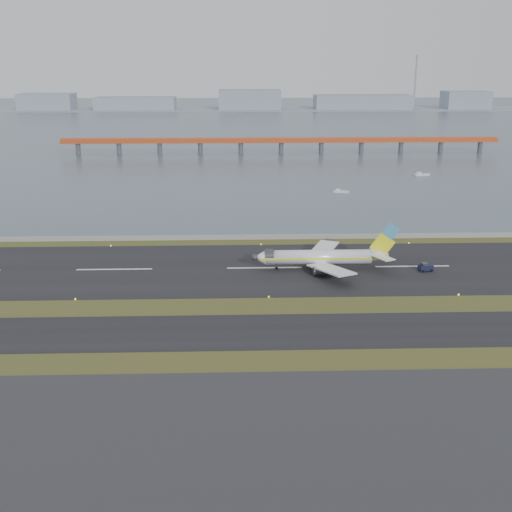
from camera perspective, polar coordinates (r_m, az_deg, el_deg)
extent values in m
plane|color=#364318|center=(143.57, 1.30, -4.79)|extent=(1000.00, 1000.00, 0.00)
cube|color=#2F2F32|center=(94.80, 3.21, -17.16)|extent=(1000.00, 50.00, 0.10)
cube|color=black|center=(132.50, 1.59, -6.69)|extent=(1000.00, 18.00, 0.10)
cube|color=black|center=(171.75, 0.75, -1.07)|extent=(1000.00, 45.00, 0.10)
cube|color=gray|center=(200.34, 0.36, 1.70)|extent=(1000.00, 2.50, 1.00)
cube|color=#475565|center=(595.57, -1.18, 11.82)|extent=(1400.00, 800.00, 1.30)
cube|color=#B4461E|center=(386.85, 2.25, 10.15)|extent=(260.00, 5.00, 1.60)
cube|color=#B4461E|center=(386.67, 2.25, 10.38)|extent=(260.00, 0.40, 1.40)
cylinder|color=#4C4C51|center=(392.41, -12.07, 9.23)|extent=(2.80, 2.80, 7.00)
cylinder|color=#4C4C51|center=(387.40, 2.24, 9.49)|extent=(2.80, 2.80, 7.00)
cylinder|color=#4C4C51|center=(405.72, 16.08, 9.19)|extent=(2.80, 2.80, 7.00)
cube|color=#8893A1|center=(755.06, -1.34, 12.91)|extent=(1400.00, 80.00, 1.00)
cube|color=#8893A1|center=(783.75, -18.09, 12.91)|extent=(60.00, 35.00, 18.00)
cube|color=#8893A1|center=(762.88, -10.65, 13.20)|extent=(90.00, 35.00, 14.00)
cube|color=#8893A1|center=(754.53, -0.57, 13.74)|extent=(70.00, 35.00, 22.00)
cube|color=#8893A1|center=(768.81, 9.44, 13.36)|extent=(110.00, 35.00, 16.00)
cube|color=#8893A1|center=(800.46, 18.13, 13.05)|extent=(50.00, 35.00, 20.00)
cylinder|color=#8893A1|center=(781.59, 13.98, 14.77)|extent=(1.80, 1.80, 60.00)
cylinder|color=white|center=(170.40, 5.55, -0.08)|extent=(28.00, 3.80, 3.80)
cone|color=white|center=(169.11, 0.30, -0.13)|extent=(3.20, 3.80, 3.80)
cone|color=white|center=(173.14, 10.87, 0.07)|extent=(5.00, 3.80, 3.80)
cube|color=#FFFA1A|center=(168.58, 5.63, -0.27)|extent=(31.00, 0.06, 0.45)
cube|color=#FFFA1A|center=(172.22, 5.47, 0.11)|extent=(31.00, 0.06, 0.45)
cube|color=white|center=(162.89, 6.68, -1.18)|extent=(11.31, 15.89, 1.66)
cube|color=white|center=(178.96, 5.90, 0.51)|extent=(11.31, 15.89, 1.66)
cylinder|color=#353539|center=(165.37, 5.96, -1.32)|extent=(4.20, 2.10, 2.10)
cylinder|color=#353539|center=(176.71, 5.45, -0.10)|extent=(4.20, 2.10, 2.10)
cube|color=#FFFA1A|center=(172.51, 11.19, 0.99)|extent=(6.80, 0.35, 6.85)
cube|color=#4396BF|center=(171.99, 11.87, 2.18)|extent=(4.85, 0.37, 4.90)
cube|color=white|center=(169.52, 11.26, -0.14)|extent=(5.64, 6.80, 0.22)
cube|color=white|center=(176.61, 10.72, 0.58)|extent=(5.64, 6.80, 0.22)
cylinder|color=black|center=(170.26, 1.84, -1.10)|extent=(0.80, 0.28, 0.80)
cylinder|color=black|center=(168.85, 6.14, -1.31)|extent=(1.00, 0.38, 1.00)
cylinder|color=black|center=(174.12, 5.89, -0.74)|extent=(1.00, 0.38, 1.00)
cube|color=#131734|center=(174.78, 14.84, -1.00)|extent=(3.97, 2.75, 1.36)
cube|color=#353539|center=(174.30, 14.73, -0.73)|extent=(1.90, 1.99, 0.79)
cylinder|color=black|center=(173.63, 14.61, -1.31)|extent=(0.85, 0.50, 0.79)
cylinder|color=black|center=(175.14, 14.33, -1.14)|extent=(0.85, 0.50, 0.79)
cylinder|color=black|center=(174.80, 15.33, -1.25)|extent=(0.85, 0.50, 0.79)
cylinder|color=black|center=(176.30, 15.05, -1.07)|extent=(0.85, 0.50, 0.79)
cube|color=silver|center=(274.00, 7.59, 5.69)|extent=(6.75, 3.49, 0.83)
cube|color=silver|center=(273.95, 7.31, 5.85)|extent=(2.14, 1.87, 0.83)
cube|color=silver|center=(322.95, 14.54, 7.01)|extent=(7.52, 3.08, 0.94)
cube|color=silver|center=(322.22, 14.29, 7.16)|extent=(2.26, 1.89, 0.94)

